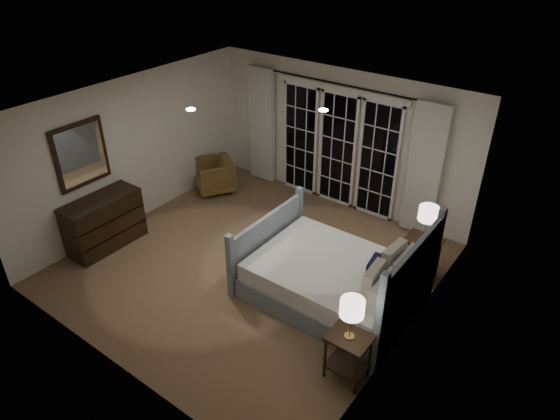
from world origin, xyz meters
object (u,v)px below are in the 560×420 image
Objects in this scene: lamp_left at (352,308)px; armchair at (214,175)px; nightstand_right at (422,252)px; dresser at (104,222)px; nightstand_left at (348,351)px; lamp_right at (428,214)px; bed at (335,279)px.

lamp_left is 0.75× the size of armchair.
lamp_left reaches higher than nightstand_right.
lamp_left is 4.53m from dresser.
nightstand_left is 0.97× the size of nightstand_right.
nightstand_left is at bearing -0.42° from dresser.
dresser is at bearing -152.89° from nightstand_right.
lamp_right reaches higher than armchair.
armchair is at bearing 150.70° from nightstand_left.
bed reaches higher than armchair.
lamp_right is 4.99m from dresser.
dresser is (-0.13, -2.41, 0.11)m from armchair.
lamp_right is 0.76× the size of armchair.
lamp_right is at bearing 30.39° from armchair.
armchair is (-4.27, 0.16, -0.76)m from lamp_right.
nightstand_right is 0.65m from lamp_right.
nightstand_right is 0.53× the size of dresser.
bed is 4.23× the size of lamp_right.
nightstand_left is 0.63m from lamp_left.
lamp_right is (0.00, -0.00, 0.65)m from nightstand_right.
nightstand_right is 2.37m from lamp_left.
lamp_left is 2.29m from lamp_right.
nightstand_right reaches higher than armchair.
dresser is at bearing 179.58° from lamp_left.
lamp_left is at bearing 153.43° from nightstand_left.
nightstand_right reaches higher than nightstand_left.
lamp_right reaches higher than nightstand_right.
dresser is (-3.64, -1.08, 0.10)m from bed.
nightstand_right is (0.76, 1.18, 0.10)m from bed.
lamp_left reaches higher than dresser.
lamp_left is 0.43× the size of dresser.
lamp_right reaches higher than lamp_left.
bed reaches higher than nightstand_left.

